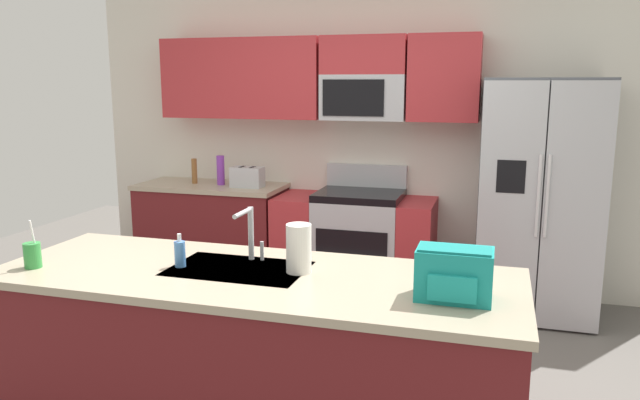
# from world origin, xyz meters

# --- Properties ---
(ground_plane) EXTENTS (9.00, 9.00, 0.00)m
(ground_plane) POSITION_xyz_m (0.00, 0.00, 0.00)
(ground_plane) COLOR #66605B
(ground_plane) RESTS_ON ground
(kitchen_wall_unit) EXTENTS (5.20, 0.43, 2.60)m
(kitchen_wall_unit) POSITION_xyz_m (-0.14, 2.08, 1.47)
(kitchen_wall_unit) COLOR silver
(kitchen_wall_unit) RESTS_ON ground
(back_counter) EXTENTS (1.34, 0.63, 0.90)m
(back_counter) POSITION_xyz_m (-1.40, 1.80, 0.45)
(back_counter) COLOR maroon
(back_counter) RESTS_ON ground
(range_oven) EXTENTS (1.36, 0.61, 1.10)m
(range_oven) POSITION_xyz_m (-0.04, 1.80, 0.44)
(range_oven) COLOR #B7BABF
(range_oven) RESTS_ON ground
(refrigerator) EXTENTS (0.90, 0.76, 1.85)m
(refrigerator) POSITION_xyz_m (1.44, 1.73, 0.93)
(refrigerator) COLOR #4C4F54
(refrigerator) RESTS_ON ground
(island_counter) EXTENTS (2.59, 0.92, 0.90)m
(island_counter) POSITION_xyz_m (-0.00, -0.55, 0.45)
(island_counter) COLOR maroon
(island_counter) RESTS_ON ground
(toaster) EXTENTS (0.28, 0.16, 0.18)m
(toaster) POSITION_xyz_m (-1.01, 1.75, 0.99)
(toaster) COLOR #B7BABF
(toaster) RESTS_ON back_counter
(pepper_mill) EXTENTS (0.05, 0.05, 0.23)m
(pepper_mill) POSITION_xyz_m (-1.56, 1.80, 1.01)
(pepper_mill) COLOR brown
(pepper_mill) RESTS_ON back_counter
(bottle_purple) EXTENTS (0.07, 0.07, 0.27)m
(bottle_purple) POSITION_xyz_m (-1.29, 1.80, 1.03)
(bottle_purple) COLOR purple
(bottle_purple) RESTS_ON back_counter
(sink_faucet) EXTENTS (0.08, 0.21, 0.28)m
(sink_faucet) POSITION_xyz_m (-0.10, -0.36, 1.07)
(sink_faucet) COLOR #B7BABF
(sink_faucet) RESTS_ON island_counter
(drink_cup_green) EXTENTS (0.08, 0.08, 0.25)m
(drink_cup_green) POSITION_xyz_m (-1.10, -0.78, 0.97)
(drink_cup_green) COLOR green
(drink_cup_green) RESTS_ON island_counter
(soap_dispenser) EXTENTS (0.06, 0.06, 0.17)m
(soap_dispenser) POSITION_xyz_m (-0.40, -0.56, 0.97)
(soap_dispenser) COLOR #4C8CD8
(soap_dispenser) RESTS_ON island_counter
(paper_towel_roll) EXTENTS (0.12, 0.12, 0.24)m
(paper_towel_roll) POSITION_xyz_m (0.21, -0.47, 1.02)
(paper_towel_roll) COLOR white
(paper_towel_roll) RESTS_ON island_counter
(backpack) EXTENTS (0.32, 0.22, 0.23)m
(backpack) POSITION_xyz_m (0.96, -0.65, 1.02)
(backpack) COLOR teal
(backpack) RESTS_ON island_counter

